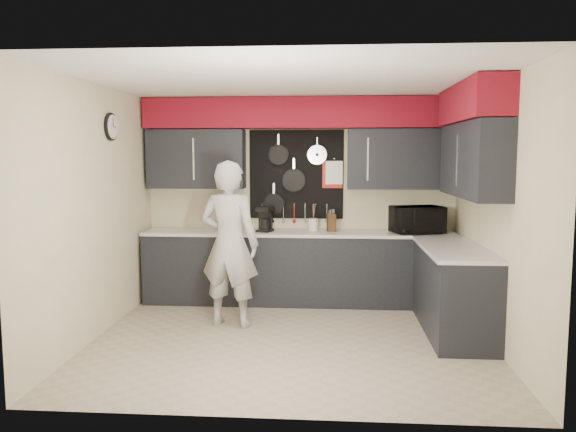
# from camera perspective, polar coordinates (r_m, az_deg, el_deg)

# --- Properties ---
(ground) EXTENTS (4.00, 4.00, 0.00)m
(ground) POSITION_cam_1_polar(r_m,az_deg,el_deg) (5.88, 0.31, -12.39)
(ground) COLOR tan
(ground) RESTS_ON ground
(back_wall_assembly) EXTENTS (4.00, 0.36, 2.60)m
(back_wall_assembly) POSITION_cam_1_polar(r_m,az_deg,el_deg) (7.17, 1.27, 7.28)
(back_wall_assembly) COLOR beige
(back_wall_assembly) RESTS_ON ground
(right_wall_assembly) EXTENTS (0.36, 3.50, 2.60)m
(right_wall_assembly) POSITION_cam_1_polar(r_m,az_deg,el_deg) (6.01, 18.54, 6.52)
(right_wall_assembly) COLOR beige
(right_wall_assembly) RESTS_ON ground
(left_wall_assembly) EXTENTS (0.05, 3.50, 2.60)m
(left_wall_assembly) POSITION_cam_1_polar(r_m,az_deg,el_deg) (6.08, -18.76, 0.77)
(left_wall_assembly) COLOR beige
(left_wall_assembly) RESTS_ON ground
(base_cabinets) EXTENTS (3.95, 2.20, 0.92)m
(base_cabinets) POSITION_cam_1_polar(r_m,az_deg,el_deg) (6.84, 5.08, -5.78)
(base_cabinets) COLOR black
(base_cabinets) RESTS_ON ground
(microwave) EXTENTS (0.69, 0.56, 0.33)m
(microwave) POSITION_cam_1_polar(r_m,az_deg,el_deg) (7.08, 12.97, -0.36)
(microwave) COLOR black
(microwave) RESTS_ON base_cabinets
(knife_block) EXTENTS (0.12, 0.12, 0.22)m
(knife_block) POSITION_cam_1_polar(r_m,az_deg,el_deg) (7.07, 4.43, -0.68)
(knife_block) COLOR #392012
(knife_block) RESTS_ON base_cabinets
(utensil_crock) EXTENTS (0.12, 0.12, 0.15)m
(utensil_crock) POSITION_cam_1_polar(r_m,az_deg,el_deg) (7.14, 2.58, -0.86)
(utensil_crock) COLOR white
(utensil_crock) RESTS_ON base_cabinets
(coffee_maker) EXTENTS (0.22, 0.25, 0.31)m
(coffee_maker) POSITION_cam_1_polar(r_m,az_deg,el_deg) (7.05, -2.34, -0.25)
(coffee_maker) COLOR black
(coffee_maker) RESTS_ON base_cabinets
(person) EXTENTS (0.74, 0.57, 1.82)m
(person) POSITION_cam_1_polar(r_m,az_deg,el_deg) (6.16, -5.98, -2.85)
(person) COLOR #9C9C9A
(person) RESTS_ON ground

